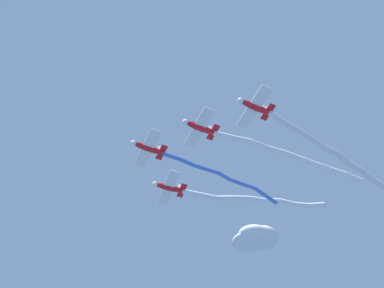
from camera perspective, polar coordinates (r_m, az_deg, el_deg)
name	(u,v)px	position (r m, az deg, el deg)	size (l,w,h in m)	color
airplane_lead	(148,148)	(85.07, -4.80, -0.43)	(8.02, 6.14, 1.98)	red
smoke_trail_lead	(224,177)	(89.44, 3.45, -3.59)	(9.89, 21.26, 1.87)	#4C75DB
airplane_left_wing	(199,127)	(82.43, 0.81, 1.81)	(8.01, 6.14, 1.98)	red
smoke_trail_left_wing	(292,157)	(88.93, 10.77, -1.34)	(9.38, 27.76, 3.13)	white
airplane_right_wing	(169,187)	(90.56, -2.54, -4.71)	(8.03, 6.09, 1.98)	red
smoke_trail_right_wing	(256,200)	(95.52, 6.96, -6.01)	(4.83, 27.25, 5.17)	white
airplane_slot	(254,107)	(80.51, 6.76, 4.03)	(8.00, 6.14, 1.98)	red
smoke_trail_slot	(330,151)	(86.25, 14.69, -0.77)	(11.62, 21.94, 3.15)	white
cloud_west	(256,238)	(113.19, 6.94, -10.05)	(8.50, 11.14, 4.02)	white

